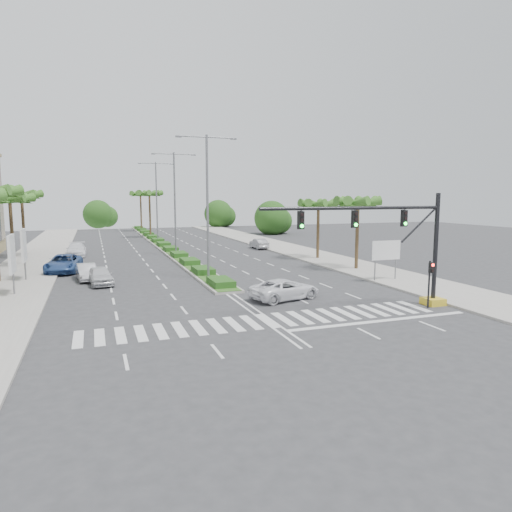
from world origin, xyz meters
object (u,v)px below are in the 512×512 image
Objects in this scene: car_parked_b at (87,272)px; car_parked_d at (76,250)px; car_crossing at (285,289)px; car_right at (259,244)px; car_parked_c at (64,263)px; car_parked_a at (100,276)px.

car_parked_d reaches higher than car_parked_b.
car_right is (8.72, 29.09, -0.02)m from car_crossing.
car_parked_c is 26.42m from car_right.
car_parked_c is at bearing 105.26° from car_parked_a.
car_right is at bearing 33.66° from car_parked_c.
car_parked_a is 19.43m from car_parked_d.
car_parked_a is 28.20m from car_right.
car_parked_c is at bearing 105.55° from car_parked_b.
car_crossing reaches higher than car_right.
car_crossing is (12.82, -12.21, 0.01)m from car_parked_b.
car_parked_c reaches higher than car_parked_b.
car_parked_d is (-2.36, 19.29, 0.04)m from car_parked_a.
car_parked_b is 27.37m from car_right.
car_parked_d is at bearing 87.82° from car_parked_b.
car_parked_a reaches higher than car_right.
car_parked_c is at bearing -92.71° from car_parked_d.
car_parked_c reaches higher than car_right.
car_parked_a is at bearing -73.96° from car_parked_b.
car_parked_c is at bearing 26.09° from car_crossing.
car_parked_b is at bearing -60.79° from car_parked_c.
car_parked_b is at bearing 37.96° from car_right.
car_right is (23.60, 11.87, -0.14)m from car_parked_c.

